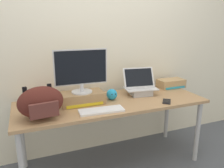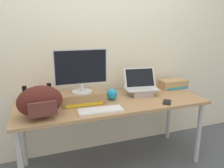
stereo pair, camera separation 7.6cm
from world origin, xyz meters
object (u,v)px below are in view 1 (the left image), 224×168
messenger_backpack (41,102)px  toner_box_cyan (171,83)px  toner_box_yellow (82,98)px  open_laptop (140,89)px  external_keyboard (101,110)px  desktop_monitor (81,70)px  coffee_mug (43,96)px  cell_phone (167,101)px  plush_toy (112,94)px

messenger_backpack → toner_box_cyan: messenger_backpack is taller
toner_box_yellow → open_laptop: 0.67m
open_laptop → toner_box_cyan: 0.50m
toner_box_yellow → external_keyboard: size_ratio=1.02×
desktop_monitor → messenger_backpack: desktop_monitor is taller
toner_box_yellow → coffee_mug: 0.42m
coffee_mug → toner_box_cyan: bearing=-2.7°
external_keyboard → cell_phone: external_keyboard is taller
cell_phone → toner_box_cyan: (0.36, 0.43, 0.04)m
toner_box_yellow → cell_phone: toner_box_yellow is taller
external_keyboard → plush_toy: (0.21, 0.27, 0.04)m
toner_box_cyan → desktop_monitor: bearing=-172.3°
toner_box_cyan → coffee_mug: bearing=177.3°
open_laptop → external_keyboard: (-0.57, -0.32, -0.05)m
desktop_monitor → toner_box_yellow: bearing=89.3°
external_keyboard → toner_box_yellow: bearing=115.0°
messenger_backpack → plush_toy: messenger_backpack is taller
desktop_monitor → external_keyboard: 0.43m
cell_phone → desktop_monitor: bearing=-161.7°
toner_box_yellow → toner_box_cyan: (1.16, 0.16, -0.01)m
desktop_monitor → cell_phone: (0.80, -0.27, -0.33)m
open_laptop → external_keyboard: open_laptop is taller
toner_box_yellow → messenger_backpack: bearing=-152.8°
external_keyboard → coffee_mug: 0.68m
external_keyboard → cell_phone: 0.69m
messenger_backpack → cell_phone: bearing=-9.9°
coffee_mug → open_laptop: bearing=-9.9°
desktop_monitor → toner_box_cyan: desktop_monitor is taller
desktop_monitor → cell_phone: bearing=-17.1°
desktop_monitor → messenger_backpack: bearing=-151.2°
cell_phone → plush_toy: size_ratio=1.44×
desktop_monitor → toner_box_cyan: 1.21m
cell_phone → toner_box_cyan: bearing=87.1°
desktop_monitor → coffee_mug: 0.50m
coffee_mug → plush_toy: 0.70m
coffee_mug → plush_toy: bearing=-19.1°
desktop_monitor → cell_phone: size_ratio=3.17×
toner_box_yellow → desktop_monitor: (-0.00, -0.00, 0.28)m
toner_box_yellow → toner_box_cyan: size_ratio=1.31×
toner_box_yellow → plush_toy: (0.31, -0.00, -0.00)m
plush_toy → toner_box_cyan: size_ratio=0.35×
messenger_backpack → coffee_mug: 0.44m
cell_phone → plush_toy: (-0.49, 0.27, 0.05)m
desktop_monitor → coffee_mug: desktop_monitor is taller
external_keyboard → cell_phone: size_ratio=2.54×
toner_box_yellow → toner_box_cyan: toner_box_yellow is taller
plush_toy → toner_box_cyan: 0.86m
cell_phone → plush_toy: plush_toy is taller
toner_box_yellow → cell_phone: bearing=-18.9°
plush_toy → toner_box_yellow: bearing=179.5°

